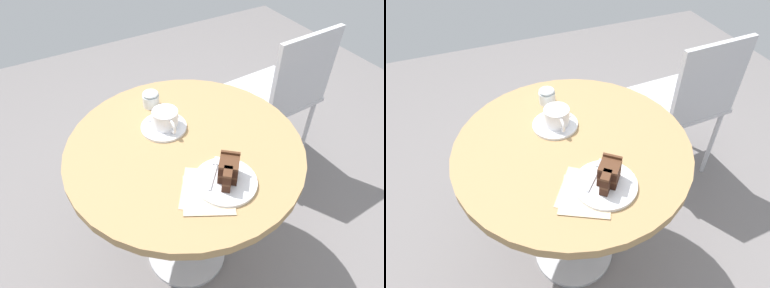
# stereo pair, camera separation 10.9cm
# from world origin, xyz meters

# --- Properties ---
(ground_plane) EXTENTS (4.40, 4.40, 0.01)m
(ground_plane) POSITION_xyz_m (0.00, 0.00, -0.01)
(ground_plane) COLOR slate
(ground_plane) RESTS_ON ground
(cafe_table) EXTENTS (0.80, 0.80, 0.69)m
(cafe_table) POSITION_xyz_m (0.00, 0.00, 0.58)
(cafe_table) COLOR #A37F51
(cafe_table) RESTS_ON ground
(saucer) EXTENTS (0.16, 0.16, 0.01)m
(saucer) POSITION_xyz_m (-0.11, -0.02, 0.70)
(saucer) COLOR white
(saucer) RESTS_ON cafe_table
(coffee_cup) EXTENTS (0.12, 0.09, 0.06)m
(coffee_cup) POSITION_xyz_m (-0.11, -0.01, 0.74)
(coffee_cup) COLOR white
(coffee_cup) RESTS_ON saucer
(teaspoon) EXTENTS (0.04, 0.11, 0.00)m
(teaspoon) POSITION_xyz_m (-0.14, 0.01, 0.71)
(teaspoon) COLOR #B7B7BC
(teaspoon) RESTS_ON saucer
(cake_plate) EXTENTS (0.19, 0.19, 0.01)m
(cake_plate) POSITION_xyz_m (0.21, 0.03, 0.70)
(cake_plate) COLOR white
(cake_plate) RESTS_ON cafe_table
(cake_slice) EXTENTS (0.10, 0.09, 0.08)m
(cake_slice) POSITION_xyz_m (0.20, 0.04, 0.74)
(cake_slice) COLOR #381E14
(cake_slice) RESTS_ON cake_plate
(fork) EXTENTS (0.11, 0.11, 0.00)m
(fork) POSITION_xyz_m (0.16, 0.02, 0.71)
(fork) COLOR #B7B7BC
(fork) RESTS_ON cake_plate
(napkin) EXTENTS (0.23, 0.22, 0.00)m
(napkin) POSITION_xyz_m (0.21, -0.04, 0.70)
(napkin) COLOR beige
(napkin) RESTS_ON cafe_table
(cafe_chair) EXTENTS (0.40, 0.40, 0.84)m
(cafe_chair) POSITION_xyz_m (-0.28, 0.71, 0.51)
(cafe_chair) COLOR #BCBCC1
(cafe_chair) RESTS_ON ground
(sugar_pot) EXTENTS (0.06, 0.06, 0.06)m
(sugar_pot) POSITION_xyz_m (-0.25, -0.01, 0.73)
(sugar_pot) COLOR silver
(sugar_pot) RESTS_ON cafe_table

